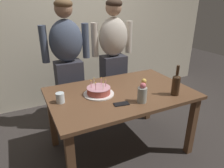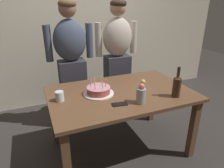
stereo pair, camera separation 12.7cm
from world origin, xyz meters
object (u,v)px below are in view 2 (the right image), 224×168
at_px(water_glass_near, 60,96).
at_px(person_woman_cardigan, 117,59).
at_px(wine_bottle, 177,86).
at_px(cell_phone, 120,104).
at_px(birthday_cake, 98,91).
at_px(flower_vase, 141,94).
at_px(person_man_bearded, 72,64).

distance_m(water_glass_near, person_woman_cardigan, 1.17).
bearing_deg(wine_bottle, person_woman_cardigan, 99.47).
bearing_deg(cell_phone, water_glass_near, 158.40).
xyz_separation_m(birthday_cake, wine_bottle, (0.70, -0.35, 0.08)).
xyz_separation_m(water_glass_near, wine_bottle, (1.10, -0.34, 0.07)).
distance_m(water_glass_near, flower_vase, 0.78).
bearing_deg(flower_vase, birthday_cake, 132.65).
bearing_deg(cell_phone, wine_bottle, 2.78).
xyz_separation_m(cell_phone, flower_vase, (0.20, -0.04, 0.09)).
relative_size(wine_bottle, person_woman_cardigan, 0.19).
bearing_deg(cell_phone, person_woman_cardigan, 75.66).
bearing_deg(flower_vase, water_glass_near, 154.91).
xyz_separation_m(flower_vase, person_woman_cardigan, (0.22, 1.05, 0.04)).
xyz_separation_m(person_man_bearded, person_woman_cardigan, (0.65, 0.00, 0.00)).
bearing_deg(person_man_bearded, birthday_cake, 99.49).
xyz_separation_m(birthday_cake, person_man_bearded, (-0.12, 0.72, 0.10)).
distance_m(birthday_cake, flower_vase, 0.46).
bearing_deg(wine_bottle, flower_vase, 178.17).
bearing_deg(person_woman_cardigan, water_glass_near, 38.27).
height_order(wine_bottle, flower_vase, wine_bottle).
relative_size(wine_bottle, flower_vase, 1.37).
distance_m(wine_bottle, cell_phone, 0.61).
bearing_deg(cell_phone, flower_vase, -3.95).
distance_m(birthday_cake, person_man_bearded, 0.74).
height_order(cell_phone, person_woman_cardigan, person_woman_cardigan).
height_order(flower_vase, person_woman_cardigan, person_woman_cardigan).
relative_size(water_glass_near, wine_bottle, 0.31).
xyz_separation_m(water_glass_near, flower_vase, (0.70, -0.33, 0.05)).
xyz_separation_m(water_glass_near, person_man_bearded, (0.27, 0.73, 0.08)).
height_order(birthday_cake, water_glass_near, birthday_cake).
distance_m(cell_phone, person_man_bearded, 1.05).
relative_size(cell_phone, person_woman_cardigan, 0.09).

